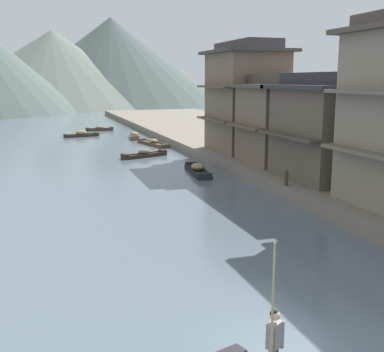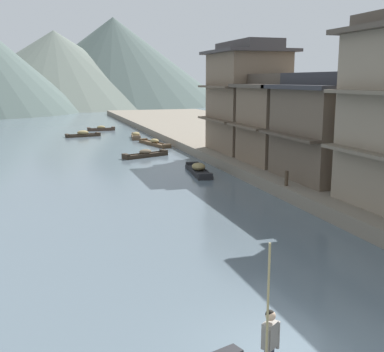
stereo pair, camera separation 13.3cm
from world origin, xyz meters
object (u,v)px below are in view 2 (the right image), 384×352
Objects in this scene: boat_midriver_drifting at (145,154)px; boat_moored_second at (101,129)px; boat_midriver_upstream at (198,170)px; house_waterfront_narrow at (284,120)px; mooring_post_dock_mid at (286,178)px; boat_moored_third at (136,136)px; house_waterfront_tall at (326,128)px; boatman_person at (270,340)px; boat_moored_far at (83,134)px; house_waterfront_far at (247,98)px; boat_moored_nearest at (154,143)px.

boat_moored_second is at bearing 92.16° from boat_midriver_drifting.
boat_midriver_upstream is 6.95m from house_waterfront_narrow.
mooring_post_dock_mid reaches higher than boat_midriver_drifting.
house_waterfront_tall reaches higher than boat_moored_third.
boat_midriver_upstream is at bearing 105.47° from mooring_post_dock_mid.
mooring_post_dock_mid is (4.34, -16.80, 0.90)m from boat_midriver_drifting.
boat_midriver_upstream is 0.78× the size of house_waterfront_narrow.
boat_moored_second is at bearing 95.21° from boat_midriver_upstream.
boatman_person is 0.47× the size of house_waterfront_narrow.
boatman_person reaches higher than boat_moored_far.
boat_moored_third is (2.68, -9.84, 0.03)m from boat_moored_second.
boat_moored_nearest is at bearing 115.65° from house_waterfront_far.
boatman_person is 17.99m from mooring_post_dock_mid.
boat_moored_nearest is at bearing 71.15° from boat_midriver_drifting.
house_waterfront_narrow is 6.28m from house_waterfront_far.
house_waterfront_narrow reaches higher than boat_moored_second.
house_waterfront_far reaches higher than boat_moored_second.
boat_moored_second is 0.52× the size of house_waterfront_tall.
boat_moored_second is 40.51m from mooring_post_dock_mid.
boatman_person is 32.82m from boat_midriver_drifting.
house_waterfront_tall is at bearing -71.22° from boat_moored_far.
house_waterfront_tall is at bearing -78.00° from boat_moored_second.
mooring_post_dock_mid is at bearing -104.22° from house_waterfront_far.
boat_moored_third reaches higher than boat_moored_far.
boat_midriver_drifting is 17.70m from house_waterfront_tall.
boat_midriver_upstream is (2.01, -8.38, 0.01)m from boat_midriver_drifting.
house_waterfront_tall is at bearing -64.69° from boat_midriver_drifting.
boat_moored_third is 21.90m from boat_midriver_upstream.
boat_midriver_upstream is 8.78m from mooring_post_dock_mid.
boat_midriver_upstream is (5.75, -25.50, -0.01)m from boat_moored_far.
boat_moored_far is 24.12m from house_waterfront_far.
house_waterfront_narrow is (12.33, 22.77, 2.18)m from boatman_person.
boatman_person is 55.98m from boat_moored_second.
boat_moored_third is 13.64m from boat_midriver_drifting.
mooring_post_dock_mid is at bearing -160.02° from house_waterfront_tall.
house_waterfront_far reaches higher than boatman_person.
boat_midriver_drifting is at bearing 129.01° from house_waterfront_narrow.
mooring_post_dock_mid is (2.55, -30.32, 0.87)m from boat_moored_third.
house_waterfront_narrow is 7.82× the size of mooring_post_dock_mid.
boat_moored_far is at bearing 146.95° from boat_moored_third.
mooring_post_dock_mid reaches higher than boat_moored_second.
house_waterfront_far is at bearing -70.97° from boat_moored_third.
boat_moored_nearest is 1.35× the size of boat_midriver_drifting.
boat_moored_third is 4.86× the size of mooring_post_dock_mid.
boat_midriver_upstream is at bearing 167.07° from house_waterfront_narrow.
house_waterfront_tall is (5.41, -7.31, 3.48)m from boat_midriver_upstream.
boat_midriver_upstream reaches higher than boat_moored_far.
boatman_person is 0.85× the size of boat_moored_second.
boat_midriver_drifting is 5.14× the size of mooring_post_dock_mid.
boat_midriver_drifting is at bearing -87.84° from boat_moored_second.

